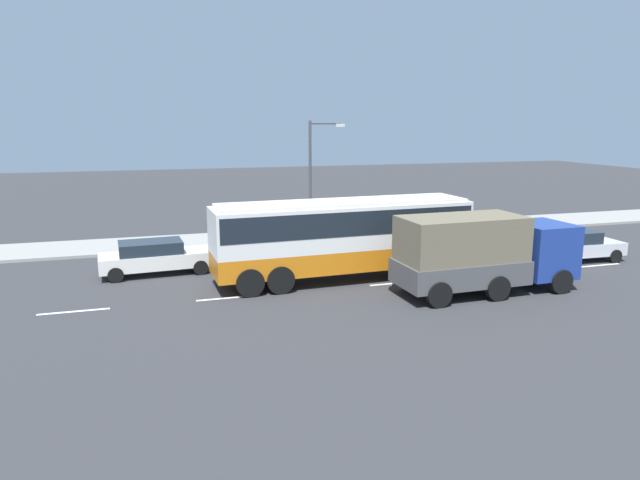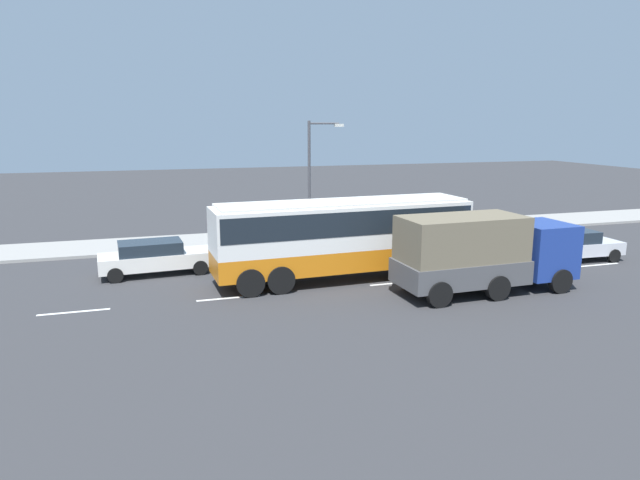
{
  "view_description": "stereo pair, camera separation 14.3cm",
  "coord_description": "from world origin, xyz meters",
  "px_view_note": "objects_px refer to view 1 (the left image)",
  "views": [
    {
      "loc": [
        -7.64,
        -22.55,
        6.54
      ],
      "look_at": [
        -0.96,
        -0.45,
        1.72
      ],
      "focal_mm": 31.78,
      "sensor_mm": 36.0,
      "label": 1
    },
    {
      "loc": [
        -7.77,
        -22.51,
        6.54
      ],
      "look_at": [
        -0.96,
        -0.45,
        1.72
      ],
      "focal_mm": 31.78,
      "sensor_mm": 36.0,
      "label": 2
    }
  ],
  "objects_px": {
    "pedestrian_near_curb": "(269,222)",
    "street_lamp": "(314,171)",
    "cargo_truck": "(483,251)",
    "pedestrian_at_crossing": "(280,222)",
    "coach_bus": "(343,231)",
    "car_white_minivan": "(155,256)",
    "car_silver_hatch": "(575,245)"
  },
  "relations": [
    {
      "from": "coach_bus",
      "to": "pedestrian_at_crossing",
      "type": "height_order",
      "value": "coach_bus"
    },
    {
      "from": "cargo_truck",
      "to": "pedestrian_near_curb",
      "type": "height_order",
      "value": "cargo_truck"
    },
    {
      "from": "cargo_truck",
      "to": "pedestrian_at_crossing",
      "type": "distance_m",
      "value": 12.63
    },
    {
      "from": "pedestrian_near_curb",
      "to": "pedestrian_at_crossing",
      "type": "height_order",
      "value": "pedestrian_at_crossing"
    },
    {
      "from": "cargo_truck",
      "to": "pedestrian_near_curb",
      "type": "distance_m",
      "value": 13.53
    },
    {
      "from": "coach_bus",
      "to": "pedestrian_near_curb",
      "type": "relative_size",
      "value": 7.2
    },
    {
      "from": "street_lamp",
      "to": "car_white_minivan",
      "type": "bearing_deg",
      "value": -150.97
    },
    {
      "from": "coach_bus",
      "to": "street_lamp",
      "type": "relative_size",
      "value": 1.71
    },
    {
      "from": "cargo_truck",
      "to": "pedestrian_at_crossing",
      "type": "bearing_deg",
      "value": 113.87
    },
    {
      "from": "car_silver_hatch",
      "to": "street_lamp",
      "type": "distance_m",
      "value": 13.73
    },
    {
      "from": "car_silver_hatch",
      "to": "pedestrian_near_curb",
      "type": "relative_size",
      "value": 2.8
    },
    {
      "from": "pedestrian_near_curb",
      "to": "car_white_minivan",
      "type": "bearing_deg",
      "value": 135.94
    },
    {
      "from": "street_lamp",
      "to": "car_silver_hatch",
      "type": "bearing_deg",
      "value": -37.07
    },
    {
      "from": "car_white_minivan",
      "to": "street_lamp",
      "type": "height_order",
      "value": "street_lamp"
    },
    {
      "from": "car_silver_hatch",
      "to": "street_lamp",
      "type": "relative_size",
      "value": 0.66
    },
    {
      "from": "pedestrian_near_curb",
      "to": "coach_bus",
      "type": "bearing_deg",
      "value": -167.48
    },
    {
      "from": "pedestrian_near_curb",
      "to": "cargo_truck",
      "type": "bearing_deg",
      "value": -150.31
    },
    {
      "from": "street_lamp",
      "to": "pedestrian_at_crossing",
      "type": "bearing_deg",
      "value": 177.29
    },
    {
      "from": "pedestrian_at_crossing",
      "to": "coach_bus",
      "type": "bearing_deg",
      "value": -10.79
    },
    {
      "from": "cargo_truck",
      "to": "pedestrian_near_curb",
      "type": "xyz_separation_m",
      "value": [
        -5.93,
        12.14,
        -0.62
      ]
    },
    {
      "from": "coach_bus",
      "to": "pedestrian_at_crossing",
      "type": "distance_m",
      "value": 8.15
    },
    {
      "from": "coach_bus",
      "to": "car_white_minivan",
      "type": "xyz_separation_m",
      "value": [
        -7.59,
        3.16,
        -1.29
      ]
    },
    {
      "from": "pedestrian_at_crossing",
      "to": "street_lamp",
      "type": "distance_m",
      "value": 3.41
    },
    {
      "from": "pedestrian_near_curb",
      "to": "street_lamp",
      "type": "xyz_separation_m",
      "value": [
        2.43,
        -0.86,
        2.9
      ]
    },
    {
      "from": "cargo_truck",
      "to": "street_lamp",
      "type": "height_order",
      "value": "street_lamp"
    },
    {
      "from": "car_silver_hatch",
      "to": "car_white_minivan",
      "type": "height_order",
      "value": "car_white_minivan"
    },
    {
      "from": "coach_bus",
      "to": "car_silver_hatch",
      "type": "distance_m",
      "value": 11.79
    },
    {
      "from": "cargo_truck",
      "to": "pedestrian_near_curb",
      "type": "bearing_deg",
      "value": 114.31
    },
    {
      "from": "car_white_minivan",
      "to": "coach_bus",
      "type": "bearing_deg",
      "value": -26.71
    },
    {
      "from": "car_silver_hatch",
      "to": "coach_bus",
      "type": "bearing_deg",
      "value": -178.51
    },
    {
      "from": "car_silver_hatch",
      "to": "car_white_minivan",
      "type": "distance_m",
      "value": 19.58
    },
    {
      "from": "car_white_minivan",
      "to": "street_lamp",
      "type": "distance_m",
      "value": 10.37
    }
  ]
}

